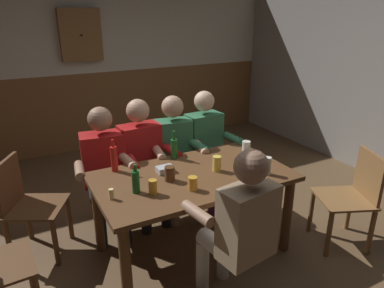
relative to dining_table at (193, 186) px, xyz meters
name	(u,v)px	position (x,y,z in m)	size (l,w,h in m)	color
ground_plane	(186,241)	(0.00, 0.14, -0.64)	(6.75, 6.75, 0.00)	brown
back_wall_upper	(93,23)	(0.00, 3.01, 1.20)	(5.60, 0.12, 1.37)	beige
back_wall_wainscot	(101,110)	(0.00, 3.01, -0.06)	(5.60, 0.12, 1.16)	brown
dining_table	(193,186)	(0.00, 0.00, 0.00)	(1.61, 0.93, 0.74)	brown
person_0	(105,165)	(-0.55, 0.69, 0.03)	(0.57, 0.58, 1.21)	#AD1919
person_1	(143,156)	(-0.18, 0.70, 0.05)	(0.55, 0.52, 1.24)	#AD1919
person_2	(175,151)	(0.17, 0.69, 0.04)	(0.54, 0.56, 1.23)	#33724C
person_3	(207,144)	(0.55, 0.69, 0.05)	(0.53, 0.52, 1.24)	#33724C
person_4	(240,223)	(-0.01, -0.70, 0.05)	(0.56, 0.56, 1.23)	#997F60
chair_empty_near_right	(353,196)	(1.31, -0.56, -0.16)	(0.58, 0.58, 0.88)	brown
chair_empty_far_end	(27,204)	(-1.25, 0.64, -0.16)	(0.59, 0.59, 0.88)	brown
table_candle	(111,194)	(-0.71, -0.08, 0.15)	(0.04, 0.04, 0.08)	#F9E08C
condiment_caddy	(165,169)	(-0.18, 0.15, 0.13)	(0.14, 0.10, 0.05)	#B2B7BC
plate_0	(256,165)	(0.58, -0.10, 0.11)	(0.22, 0.22, 0.01)	white
bottle_0	(136,181)	(-0.52, -0.07, 0.20)	(0.06, 0.06, 0.23)	#195923
bottle_1	(114,158)	(-0.55, 0.37, 0.22)	(0.06, 0.06, 0.28)	red
bottle_2	(174,148)	(0.01, 0.38, 0.21)	(0.06, 0.06, 0.26)	#195923
pint_glass_0	(246,148)	(0.65, 0.16, 0.17)	(0.08, 0.08, 0.13)	white
pint_glass_1	(267,166)	(0.55, -0.28, 0.18)	(0.06, 0.06, 0.15)	white
pint_glass_2	(217,164)	(0.22, -0.03, 0.17)	(0.07, 0.07, 0.13)	#E5C64C
pint_glass_3	(193,183)	(-0.12, -0.23, 0.16)	(0.07, 0.07, 0.11)	gold
pint_glass_4	(153,187)	(-0.41, -0.15, 0.16)	(0.06, 0.06, 0.11)	gold
pint_glass_5	(170,174)	(-0.21, -0.01, 0.17)	(0.08, 0.08, 0.12)	#4C2D19
wall_dart_cabinet	(81,35)	(-0.21, 2.88, 1.06)	(0.56, 0.15, 0.70)	brown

